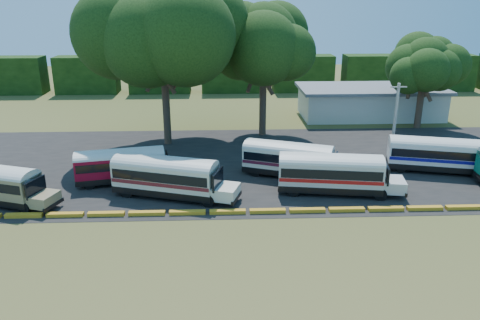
{
  "coord_description": "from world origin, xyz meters",
  "views": [
    {
      "loc": [
        -1.88,
        -30.67,
        15.45
      ],
      "look_at": [
        -0.37,
        6.0,
        2.49
      ],
      "focal_mm": 35.0,
      "sensor_mm": 36.0,
      "label": 1
    }
  ],
  "objects_px": {
    "bus_red": "(123,164)",
    "tree_west": "(162,22)",
    "bus_white_red": "(333,172)",
    "bus_cream_west": "(168,175)"
  },
  "relations": [
    {
      "from": "bus_red",
      "to": "bus_white_red",
      "type": "xyz_separation_m",
      "value": [
        17.57,
        -3.1,
        0.16
      ]
    },
    {
      "from": "tree_west",
      "to": "bus_white_red",
      "type": "bearing_deg",
      "value": -43.88
    },
    {
      "from": "bus_red",
      "to": "tree_west",
      "type": "xyz_separation_m",
      "value": [
        2.64,
        11.26,
        11.11
      ]
    },
    {
      "from": "bus_red",
      "to": "tree_west",
      "type": "relative_size",
      "value": 0.53
    },
    {
      "from": "bus_white_red",
      "to": "bus_red",
      "type": "bearing_deg",
      "value": 178.7
    },
    {
      "from": "tree_west",
      "to": "bus_cream_west",
      "type": "bearing_deg",
      "value": -83.87
    },
    {
      "from": "bus_cream_west",
      "to": "tree_west",
      "type": "relative_size",
      "value": 0.59
    },
    {
      "from": "bus_red",
      "to": "bus_cream_west",
      "type": "xyz_separation_m",
      "value": [
        4.2,
        -3.28,
        0.17
      ]
    },
    {
      "from": "bus_red",
      "to": "bus_cream_west",
      "type": "bearing_deg",
      "value": -49.24
    },
    {
      "from": "bus_cream_west",
      "to": "bus_white_red",
      "type": "xyz_separation_m",
      "value": [
        13.37,
        0.18,
        -0.01
      ]
    }
  ]
}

